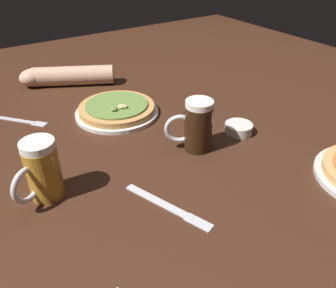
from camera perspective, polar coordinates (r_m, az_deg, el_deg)
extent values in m
cube|color=#3D2114|center=(0.92, 0.00, -1.83)|extent=(2.40, 2.40, 0.03)
cylinder|color=silver|center=(1.10, -8.51, 5.25)|extent=(0.26, 0.26, 0.01)
cylinder|color=tan|center=(1.09, -8.57, 5.94)|extent=(0.24, 0.24, 0.02)
cylinder|color=olive|center=(1.09, -8.63, 6.50)|extent=(0.20, 0.20, 0.01)
ellipsoid|color=#DBC67A|center=(1.06, -7.79, 6.26)|extent=(0.02, 0.02, 0.01)
ellipsoid|color=olive|center=(1.05, -9.02, 5.80)|extent=(0.02, 0.02, 0.01)
ellipsoid|color=#DBC67A|center=(1.06, -7.37, 6.27)|extent=(0.02, 0.02, 0.01)
cylinder|color=#B27A23|center=(0.78, -20.14, -4.40)|extent=(0.07, 0.07, 0.12)
cylinder|color=white|center=(0.74, -21.14, -0.09)|extent=(0.07, 0.07, 0.02)
torus|color=silver|center=(0.76, -22.56, -6.37)|extent=(0.08, 0.05, 0.08)
cylinder|color=black|center=(0.89, 5.08, 2.68)|extent=(0.07, 0.07, 0.12)
cylinder|color=white|center=(0.86, 5.31, 6.72)|extent=(0.07, 0.07, 0.02)
torus|color=silver|center=(0.89, 1.97, 2.57)|extent=(0.08, 0.05, 0.08)
cylinder|color=silver|center=(1.00, 11.73, 2.57)|extent=(0.08, 0.08, 0.03)
cube|color=silver|center=(1.17, -25.05, 3.86)|extent=(0.13, 0.15, 0.01)
cube|color=silver|center=(1.10, -20.76, 3.25)|extent=(0.05, 0.05, 0.00)
cube|color=silver|center=(0.75, -1.60, -9.55)|extent=(0.08, 0.17, 0.01)
cube|color=silver|center=(0.71, 5.16, -12.85)|extent=(0.04, 0.06, 0.00)
cylinder|color=tan|center=(1.34, -15.54, 10.97)|extent=(0.29, 0.20, 0.07)
ellipsoid|color=tan|center=(1.38, -21.65, 10.36)|extent=(0.10, 0.08, 0.06)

